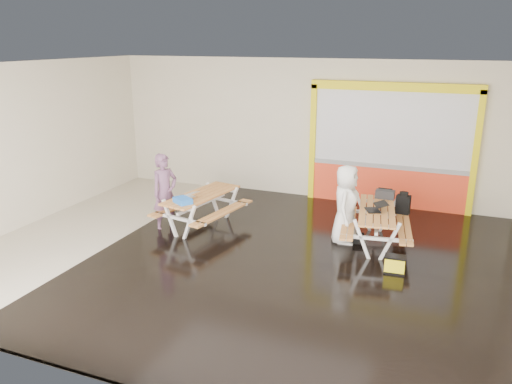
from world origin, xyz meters
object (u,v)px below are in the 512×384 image
at_px(blue_pouch, 183,200).
at_px(dark_case, 354,238).
at_px(person_left, 165,193).
at_px(laptop_left, 188,196).
at_px(laptop_right, 376,208).
at_px(toolbox, 385,194).
at_px(picnic_table_left, 202,202).
at_px(backpack, 403,203).
at_px(person_right, 346,205).
at_px(fluke_bag, 395,265).
at_px(picnic_table_right, 376,218).

height_order(blue_pouch, dark_case, blue_pouch).
distance_m(person_left, laptop_left, 0.58).
xyz_separation_m(laptop_right, toolbox, (0.06, 0.86, 0.03)).
xyz_separation_m(laptop_left, dark_case, (3.34, 0.73, -0.71)).
height_order(picnic_table_left, backpack, backpack).
xyz_separation_m(person_right, blue_pouch, (-3.09, -1.01, 0.03)).
relative_size(person_left, fluke_bag, 4.54).
height_order(person_left, backpack, person_left).
relative_size(person_right, laptop_left, 3.95).
xyz_separation_m(person_left, dark_case, (3.92, 0.69, -0.70)).
bearing_deg(person_right, backpack, -51.35).
bearing_deg(person_right, dark_case, -79.47).
bearing_deg(laptop_right, laptop_left, -169.72).
distance_m(picnic_table_left, picnic_table_right, 3.64).
xyz_separation_m(laptop_right, dark_case, (-0.38, 0.05, -0.70)).
relative_size(laptop_right, toolbox, 1.30).
distance_m(person_left, blue_pouch, 0.73).
xyz_separation_m(person_left, laptop_left, (0.58, -0.04, 0.01)).
relative_size(picnic_table_right, laptop_right, 4.20).
distance_m(picnic_table_left, toolbox, 3.85).
bearing_deg(picnic_table_left, blue_pouch, -95.62).
height_order(picnic_table_left, person_right, person_right).
relative_size(toolbox, dark_case, 1.00).
bearing_deg(picnic_table_left, toolbox, 17.95).
height_order(backpack, fluke_bag, backpack).
bearing_deg(fluke_bag, person_left, 174.78).
distance_m(toolbox, dark_case, 1.18).
height_order(picnic_table_right, dark_case, picnic_table_right).
xyz_separation_m(picnic_table_right, fluke_bag, (0.52, -1.17, -0.39)).
height_order(picnic_table_left, laptop_right, laptop_right).
relative_size(picnic_table_right, person_right, 1.30).
height_order(person_right, dark_case, person_right).
xyz_separation_m(laptop_right, backpack, (0.43, 0.88, -0.12)).
relative_size(toolbox, fluke_bag, 1.03).
height_order(laptop_left, dark_case, laptop_left).
height_order(toolbox, dark_case, toolbox).
bearing_deg(person_left, person_right, -57.77).
bearing_deg(blue_pouch, person_right, 18.13).
bearing_deg(picnic_table_right, picnic_table_left, -173.57).
bearing_deg(picnic_table_right, toolbox, 87.14).
distance_m(person_left, backpack, 4.97).
height_order(picnic_table_right, person_right, person_right).
height_order(laptop_left, laptop_right, laptop_right).
xyz_separation_m(person_right, laptop_left, (-3.14, -0.69, 0.02)).
bearing_deg(picnic_table_right, backpack, 62.61).
xyz_separation_m(picnic_table_right, toolbox, (0.04, 0.78, 0.27)).
xyz_separation_m(laptop_left, toolbox, (3.78, 1.54, 0.03)).
relative_size(laptop_right, blue_pouch, 1.34).
distance_m(laptop_left, backpack, 4.44).
relative_size(picnic_table_right, laptop_left, 5.13).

